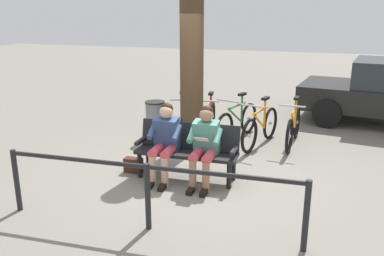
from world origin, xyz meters
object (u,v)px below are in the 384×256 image
object	(u,v)px
handbag	(133,165)
litter_bin	(155,121)
bicycle_red	(293,127)
person_companion	(165,138)
tree_trunk	(192,59)
bicycle_green	(210,122)
person_reading	(205,142)
bicycle_silver	(182,120)
bicycle_blue	(237,122)
bench	(188,147)
bicycle_orange	(260,128)

from	to	relation	value
handbag	litter_bin	xyz separation A→B (m)	(0.30, -1.70, 0.28)
bicycle_red	person_companion	bearing A→B (deg)	-34.44
person_companion	tree_trunk	distance (m)	1.93
bicycle_green	handbag	bearing A→B (deg)	-27.00
litter_bin	bicycle_red	distance (m)	2.74
person_reading	bicycle_silver	world-z (taller)	person_reading
tree_trunk	bicycle_silver	world-z (taller)	tree_trunk
tree_trunk	bicycle_silver	bearing A→B (deg)	-54.16
person_reading	tree_trunk	bearing A→B (deg)	-66.70
person_companion	bicycle_green	xyz separation A→B (m)	(-0.13, -2.20, -0.30)
bicycle_red	bicycle_blue	bearing A→B (deg)	-88.54
person_reading	litter_bin	size ratio (longest dim) A/B	1.50
bench	handbag	bearing A→B (deg)	5.07
litter_bin	bicycle_green	distance (m)	1.11
handbag	person_companion	bearing A→B (deg)	172.48
bicycle_blue	person_companion	bearing A→B (deg)	1.45
person_reading	bicycle_red	size ratio (longest dim) A/B	0.71
person_reading	handbag	bearing A→B (deg)	-3.89
litter_bin	bicycle_orange	distance (m)	2.10
handbag	litter_bin	distance (m)	1.75
tree_trunk	litter_bin	bearing A→B (deg)	-10.70
person_companion	bicycle_red	xyz separation A→B (m)	(-1.80, -2.27, -0.30)
person_reading	litter_bin	bearing A→B (deg)	-49.63
litter_bin	bicycle_blue	xyz separation A→B (m)	(-1.57, -0.54, -0.04)
bicycle_orange	bicycle_blue	xyz separation A→B (m)	(0.51, -0.26, 0.00)
litter_bin	bicycle_orange	bearing A→B (deg)	-172.42
person_companion	bicycle_orange	distance (m)	2.40
bicycle_blue	bicycle_orange	bearing A→B (deg)	80.49
bicycle_green	bicycle_silver	size ratio (longest dim) A/B	1.04
bicycle_red	bicycle_blue	distance (m)	1.12
litter_bin	bicycle_silver	world-z (taller)	bicycle_silver
bicycle_red	bicycle_blue	world-z (taller)	same
person_reading	bicycle_blue	world-z (taller)	person_reading
person_companion	litter_bin	size ratio (longest dim) A/B	1.50
person_reading	bicycle_orange	distance (m)	2.15
bench	litter_bin	xyz separation A→B (m)	(1.22, -1.61, -0.10)
bench	litter_bin	bearing A→B (deg)	-53.52
litter_bin	bicycle_blue	size ratio (longest dim) A/B	0.49
bench	bicycle_orange	xyz separation A→B (m)	(-0.87, -1.89, -0.15)
bench	bicycle_green	distance (m)	2.04
handbag	tree_trunk	world-z (taller)	tree_trunk
person_companion	tree_trunk	world-z (taller)	tree_trunk
bicycle_silver	bench	bearing A→B (deg)	2.15
person_companion	litter_bin	world-z (taller)	person_companion
person_reading	bicycle_orange	size ratio (longest dim) A/B	0.73
bench	person_reading	xyz separation A→B (m)	(-0.32, 0.16, 0.16)
litter_bin	bicycle_red	xyz separation A→B (m)	(-2.70, -0.49, -0.04)
bench	person_companion	distance (m)	0.39
bicycle_red	bicycle_green	world-z (taller)	same
bicycle_red	bicycle_green	bearing A→B (deg)	-83.40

